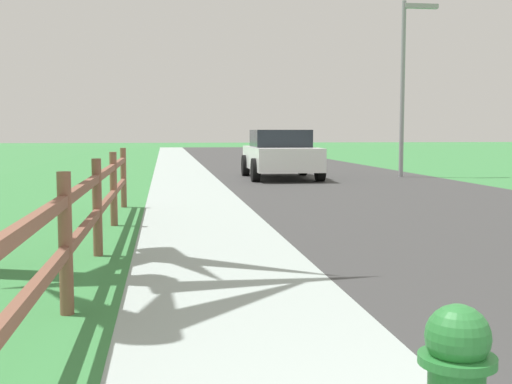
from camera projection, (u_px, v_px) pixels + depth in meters
The scene contains 7 objects.
ground_plane at pixel (206, 169), 25.79m from camera, with size 120.00×120.00×0.00m, color #398041.
road_asphalt at pixel (285, 166), 28.24m from camera, with size 7.00×66.00×0.01m, color #3A3A3A.
curb_concrete at pixel (131, 167), 27.36m from camera, with size 6.00×66.00×0.01m, color #9EACA7.
grass_verge at pixel (94, 167), 27.15m from camera, with size 5.00×66.00×0.00m, color #398041.
rail_fence at pixel (84, 213), 6.45m from camera, with size 0.11×12.69×1.15m.
parked_suv_white at pixel (281, 154), 20.58m from camera, with size 2.17×4.25×1.51m.
street_lamp at pixel (406, 72), 20.98m from camera, with size 1.17×0.20×5.55m.
Camera 1 is at (-1.61, -0.79, 1.46)m, focal length 46.43 mm.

